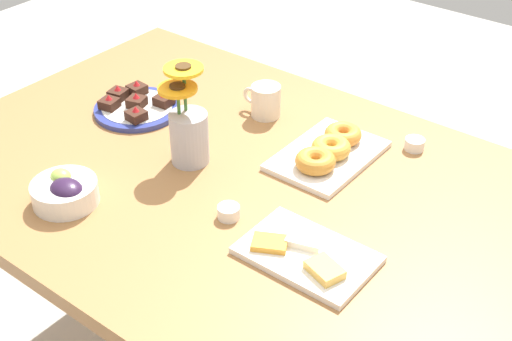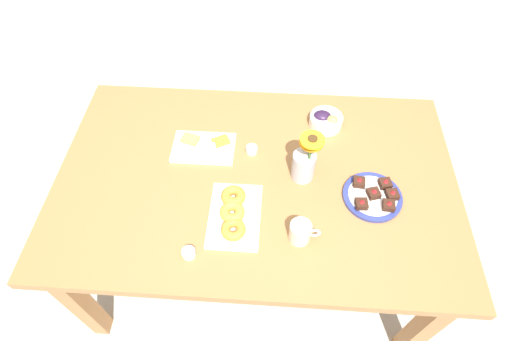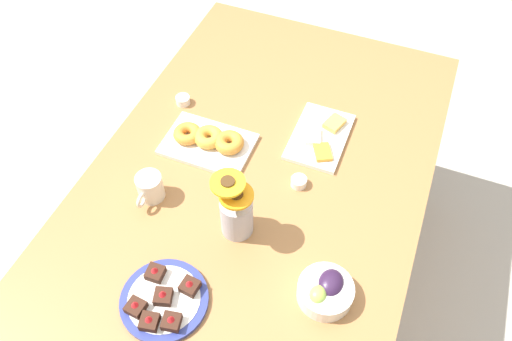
{
  "view_description": "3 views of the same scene",
  "coord_description": "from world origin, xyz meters",
  "px_view_note": "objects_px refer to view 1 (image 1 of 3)",
  "views": [
    {
      "loc": [
        -0.8,
        1.03,
        1.68
      ],
      "look_at": [
        0.0,
        0.0,
        0.78
      ],
      "focal_mm": 50.0,
      "sensor_mm": 36.0,
      "label": 1
    },
    {
      "loc": [
        0.06,
        -0.94,
        2.03
      ],
      "look_at": [
        0.0,
        0.0,
        0.78
      ],
      "focal_mm": 28.0,
      "sensor_mm": 36.0,
      "label": 2
    },
    {
      "loc": [
        0.85,
        0.34,
        1.95
      ],
      "look_at": [
        0.0,
        0.0,
        0.78
      ],
      "focal_mm": 35.0,
      "sensor_mm": 36.0,
      "label": 3
    }
  ],
  "objects_px": {
    "jam_cup_honey": "(229,212)",
    "dessert_plate": "(137,107)",
    "croissant_platter": "(329,151)",
    "jam_cup_berry": "(415,144)",
    "coffee_mug": "(265,100)",
    "cheese_platter": "(306,254)",
    "flower_vase": "(188,131)",
    "grape_bowl": "(65,191)",
    "dining_table": "(256,215)"
  },
  "relations": [
    {
      "from": "croissant_platter",
      "to": "jam_cup_honey",
      "type": "distance_m",
      "value": 0.32
    },
    {
      "from": "jam_cup_berry",
      "to": "flower_vase",
      "type": "bearing_deg",
      "value": 43.12
    },
    {
      "from": "cheese_platter",
      "to": "flower_vase",
      "type": "xyz_separation_m",
      "value": [
        0.41,
        -0.12,
        0.07
      ]
    },
    {
      "from": "jam_cup_honey",
      "to": "jam_cup_berry",
      "type": "relative_size",
      "value": 1.0
    },
    {
      "from": "jam_cup_berry",
      "to": "coffee_mug",
      "type": "bearing_deg",
      "value": 13.45
    },
    {
      "from": "dining_table",
      "to": "dessert_plate",
      "type": "relative_size",
      "value": 7.06
    },
    {
      "from": "croissant_platter",
      "to": "dining_table",
      "type": "bearing_deg",
      "value": 69.82
    },
    {
      "from": "dining_table",
      "to": "coffee_mug",
      "type": "xyz_separation_m",
      "value": [
        0.17,
        -0.26,
        0.13
      ]
    },
    {
      "from": "coffee_mug",
      "to": "jam_cup_berry",
      "type": "height_order",
      "value": "coffee_mug"
    },
    {
      "from": "dessert_plate",
      "to": "flower_vase",
      "type": "distance_m",
      "value": 0.29
    },
    {
      "from": "coffee_mug",
      "to": "dessert_plate",
      "type": "distance_m",
      "value": 0.34
    },
    {
      "from": "flower_vase",
      "to": "croissant_platter",
      "type": "bearing_deg",
      "value": -141.1
    },
    {
      "from": "cheese_platter",
      "to": "croissant_platter",
      "type": "xyz_separation_m",
      "value": [
        0.16,
        -0.32,
        0.01
      ]
    },
    {
      "from": "dining_table",
      "to": "jam_cup_berry",
      "type": "bearing_deg",
      "value": -120.69
    },
    {
      "from": "flower_vase",
      "to": "coffee_mug",
      "type": "bearing_deg",
      "value": -92.37
    },
    {
      "from": "dining_table",
      "to": "croissant_platter",
      "type": "bearing_deg",
      "value": -110.18
    },
    {
      "from": "cheese_platter",
      "to": "jam_cup_honey",
      "type": "height_order",
      "value": "cheese_platter"
    },
    {
      "from": "flower_vase",
      "to": "jam_cup_berry",
      "type": "bearing_deg",
      "value": -136.88
    },
    {
      "from": "dessert_plate",
      "to": "flower_vase",
      "type": "xyz_separation_m",
      "value": [
        -0.27,
        0.09,
        0.07
      ]
    },
    {
      "from": "dining_table",
      "to": "jam_cup_honey",
      "type": "height_order",
      "value": "jam_cup_honey"
    },
    {
      "from": "jam_cup_honey",
      "to": "coffee_mug",
      "type": "bearing_deg",
      "value": -62.8
    },
    {
      "from": "grape_bowl",
      "to": "jam_cup_honey",
      "type": "bearing_deg",
      "value": -150.43
    },
    {
      "from": "croissant_platter",
      "to": "jam_cup_berry",
      "type": "relative_size",
      "value": 5.83
    },
    {
      "from": "cheese_platter",
      "to": "jam_cup_berry",
      "type": "distance_m",
      "value": 0.49
    },
    {
      "from": "coffee_mug",
      "to": "flower_vase",
      "type": "height_order",
      "value": "flower_vase"
    },
    {
      "from": "croissant_platter",
      "to": "jam_cup_berry",
      "type": "bearing_deg",
      "value": -130.49
    },
    {
      "from": "croissant_platter",
      "to": "flower_vase",
      "type": "distance_m",
      "value": 0.33
    },
    {
      "from": "grape_bowl",
      "to": "croissant_platter",
      "type": "height_order",
      "value": "grape_bowl"
    },
    {
      "from": "coffee_mug",
      "to": "grape_bowl",
      "type": "bearing_deg",
      "value": 78.89
    },
    {
      "from": "dining_table",
      "to": "flower_vase",
      "type": "xyz_separation_m",
      "value": [
        0.19,
        0.02,
        0.17
      ]
    },
    {
      "from": "coffee_mug",
      "to": "croissant_platter",
      "type": "relative_size",
      "value": 0.4
    },
    {
      "from": "dining_table",
      "to": "cheese_platter",
      "type": "height_order",
      "value": "cheese_platter"
    },
    {
      "from": "croissant_platter",
      "to": "flower_vase",
      "type": "xyz_separation_m",
      "value": [
        0.26,
        0.21,
        0.06
      ]
    },
    {
      "from": "cheese_platter",
      "to": "flower_vase",
      "type": "distance_m",
      "value": 0.44
    },
    {
      "from": "jam_cup_berry",
      "to": "croissant_platter",
      "type": "bearing_deg",
      "value": 49.51
    },
    {
      "from": "cheese_platter",
      "to": "grape_bowl",
      "type": "bearing_deg",
      "value": 18.39
    },
    {
      "from": "dining_table",
      "to": "jam_cup_berry",
      "type": "xyz_separation_m",
      "value": [
        -0.21,
        -0.35,
        0.1
      ]
    },
    {
      "from": "grape_bowl",
      "to": "cheese_platter",
      "type": "relative_size",
      "value": 0.55
    },
    {
      "from": "cheese_platter",
      "to": "dining_table",
      "type": "bearing_deg",
      "value": -30.23
    },
    {
      "from": "croissant_platter",
      "to": "flower_vase",
      "type": "bearing_deg",
      "value": 38.9
    },
    {
      "from": "coffee_mug",
      "to": "flower_vase",
      "type": "bearing_deg",
      "value": 87.63
    },
    {
      "from": "jam_cup_honey",
      "to": "dessert_plate",
      "type": "xyz_separation_m",
      "value": [
        0.48,
        -0.2,
        -0.0
      ]
    },
    {
      "from": "grape_bowl",
      "to": "croissant_platter",
      "type": "relative_size",
      "value": 0.51
    },
    {
      "from": "grape_bowl",
      "to": "croissant_platter",
      "type": "xyz_separation_m",
      "value": [
        -0.36,
        -0.49,
        -0.01
      ]
    },
    {
      "from": "dining_table",
      "to": "croissant_platter",
      "type": "height_order",
      "value": "croissant_platter"
    },
    {
      "from": "coffee_mug",
      "to": "croissant_platter",
      "type": "xyz_separation_m",
      "value": [
        -0.24,
        0.07,
        -0.02
      ]
    },
    {
      "from": "jam_cup_honey",
      "to": "flower_vase",
      "type": "distance_m",
      "value": 0.25
    },
    {
      "from": "coffee_mug",
      "to": "croissant_platter",
      "type": "height_order",
      "value": "coffee_mug"
    },
    {
      "from": "grape_bowl",
      "to": "cheese_platter",
      "type": "bearing_deg",
      "value": -161.61
    },
    {
      "from": "cheese_platter",
      "to": "jam_cup_berry",
      "type": "height_order",
      "value": "cheese_platter"
    }
  ]
}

